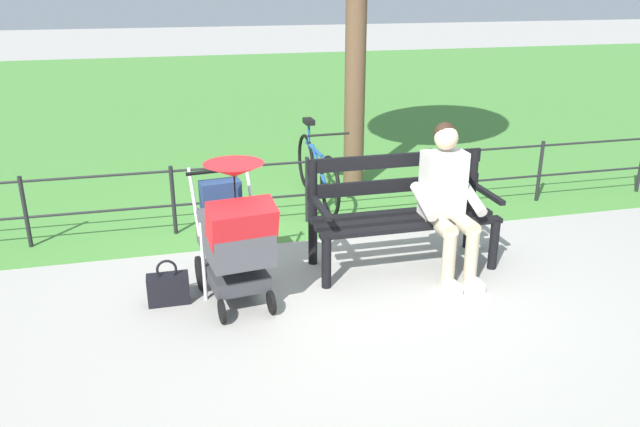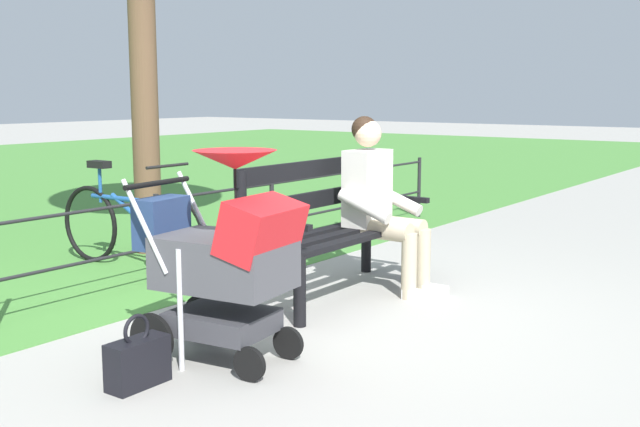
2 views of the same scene
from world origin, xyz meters
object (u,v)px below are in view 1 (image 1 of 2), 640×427
person_on_bench (448,196)px  stroller (235,232)px  handbag (168,288)px  bicycle (317,170)px  park_bench (401,207)px

person_on_bench → stroller: person_on_bench is taller
handbag → bicycle: bicycle is taller
park_bench → stroller: 1.54m
stroller → handbag: (0.53, -0.11, -0.47)m
bicycle → park_bench: bearing=99.8°
park_bench → handbag: 2.07m
park_bench → person_on_bench: (-0.32, 0.22, 0.15)m
stroller → handbag: 0.71m
bicycle → handbag: bearing=50.4°
park_bench → person_on_bench: person_on_bench is taller
park_bench → handbag: park_bench is taller
person_on_bench → handbag: bearing=1.2°
park_bench → stroller: size_ratio=1.39×
stroller → park_bench: bearing=-165.7°
stroller → person_on_bench: bearing=-175.1°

